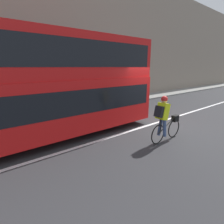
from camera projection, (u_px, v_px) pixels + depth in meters
ground_plane at (154, 126)px, 7.70m from camera, size 80.00×80.00×0.00m
road_center_line at (150, 125)px, 7.83m from camera, size 50.00×0.14×0.01m
sidewalk_curb at (91, 105)px, 11.60m from camera, size 60.00×2.00×0.10m
building_facade at (80, 33)px, 11.32m from camera, size 60.00×0.30×9.25m
bus at (15, 84)px, 5.41m from camera, size 9.97×2.45×3.61m
cyclist_on_bike at (164, 118)px, 5.85m from camera, size 1.61×0.32×1.61m
trash_bin at (24, 107)px, 8.94m from camera, size 0.57×0.57×0.87m
street_sign_post at (72, 85)px, 10.35m from camera, size 0.36×0.09×2.39m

